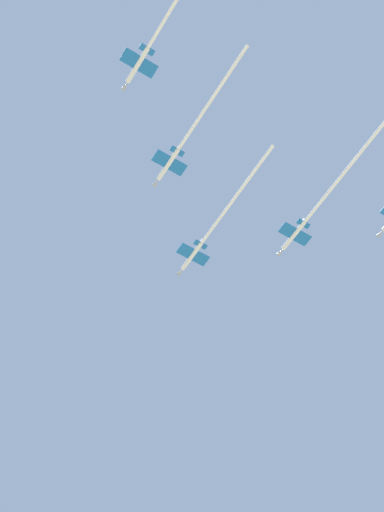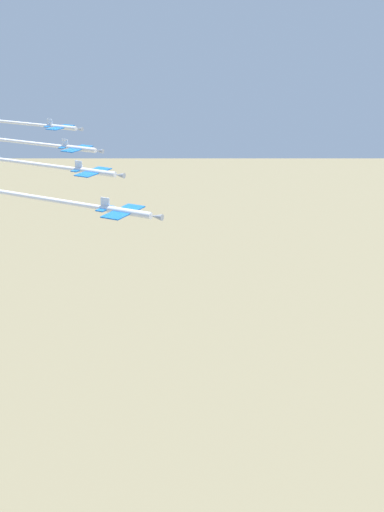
% 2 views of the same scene
% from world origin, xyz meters
% --- Properties ---
extents(jet_lead, '(37.86, 27.80, 2.59)m').
position_xyz_m(jet_lead, '(15.89, -10.33, 184.10)').
color(jet_lead, white).
extents(jet_port_inner, '(35.86, 26.35, 2.59)m').
position_xyz_m(jet_port_inner, '(19.94, -37.43, 184.64)').
color(jet_port_inner, white).
extents(jet_port_outer, '(37.70, 27.69, 2.59)m').
position_xyz_m(jet_port_outer, '(24.39, -64.84, 184.27)').
color(jet_port_outer, white).
extents(jet_center_rear, '(38.41, 28.20, 2.59)m').
position_xyz_m(jet_center_rear, '(29.81, -92.94, 184.92)').
color(jet_center_rear, white).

